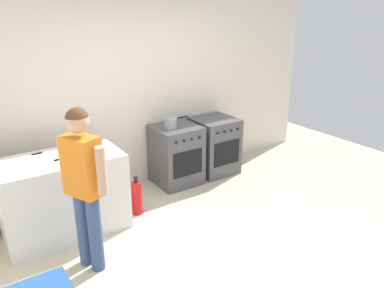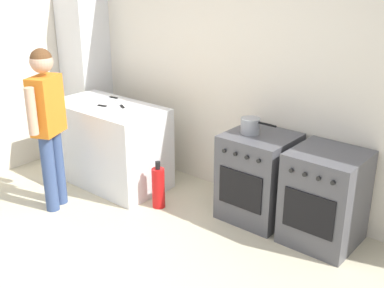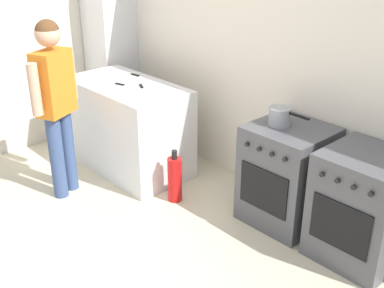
{
  "view_description": "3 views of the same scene",
  "coord_description": "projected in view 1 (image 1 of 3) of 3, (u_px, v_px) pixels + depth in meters",
  "views": [
    {
      "loc": [
        -2.24,
        -2.65,
        2.41
      ],
      "look_at": [
        -0.02,
        0.62,
        0.96
      ],
      "focal_mm": 35.0,
      "sensor_mm": 36.0,
      "label": 1
    },
    {
      "loc": [
        2.54,
        -2.04,
        2.36
      ],
      "look_at": [
        0.15,
        0.83,
        0.93
      ],
      "focal_mm": 45.0,
      "sensor_mm": 36.0,
      "label": 2
    },
    {
      "loc": [
        2.39,
        -1.39,
        2.31
      ],
      "look_at": [
        -0.08,
        0.9,
        0.77
      ],
      "focal_mm": 45.0,
      "sensor_mm": 36.0,
      "label": 3
    }
  ],
  "objects": [
    {
      "name": "ground_plane",
      "position": [
        226.0,
        242.0,
        4.07
      ],
      "size": [
        8.0,
        8.0,
        0.0
      ],
      "primitive_type": "plane",
      "color": "beige"
    },
    {
      "name": "counter_unit",
      "position": [
        64.0,
        195.0,
        4.14
      ],
      "size": [
        1.3,
        0.7,
        0.9
      ],
      "primitive_type": "cube",
      "color": "silver",
      "rests_on": "ground"
    },
    {
      "name": "fire_extinguisher",
      "position": [
        137.0,
        197.0,
        4.58
      ],
      "size": [
        0.13,
        0.13,
        0.5
      ],
      "color": "red",
      "rests_on": "ground"
    },
    {
      "name": "knife_utility",
      "position": [
        64.0,
        158.0,
        3.97
      ],
      "size": [
        0.25,
        0.09,
        0.01
      ],
      "color": "silver",
      "rests_on": "counter_unit"
    },
    {
      "name": "oven_left",
      "position": [
        176.0,
        155.0,
        5.33
      ],
      "size": [
        0.62,
        0.62,
        0.85
      ],
      "color": "#4C4C51",
      "rests_on": "ground"
    },
    {
      "name": "knife_bread",
      "position": [
        27.0,
        156.0,
        4.02
      ],
      "size": [
        0.35,
        0.05,
        0.01
      ],
      "color": "silver",
      "rests_on": "counter_unit"
    },
    {
      "name": "pot",
      "position": [
        171.0,
        123.0,
        5.09
      ],
      "size": [
        0.36,
        0.18,
        0.15
      ],
      "color": "gray",
      "rests_on": "oven_left"
    },
    {
      "name": "knife_carving",
      "position": [
        65.0,
        153.0,
        4.11
      ],
      "size": [
        0.3,
        0.19,
        0.01
      ],
      "color": "silver",
      "rests_on": "counter_unit"
    },
    {
      "name": "back_wall",
      "position": [
        139.0,
        93.0,
        5.14
      ],
      "size": [
        6.0,
        0.1,
        2.6
      ],
      "primitive_type": "cube",
      "color": "silver",
      "rests_on": "ground"
    },
    {
      "name": "oven_right",
      "position": [
        214.0,
        145.0,
        5.69
      ],
      "size": [
        0.61,
        0.62,
        0.85
      ],
      "color": "#4C4C51",
      "rests_on": "ground"
    },
    {
      "name": "person",
      "position": [
        83.0,
        177.0,
        3.38
      ],
      "size": [
        0.32,
        0.53,
        1.61
      ],
      "color": "#384C7A",
      "rests_on": "ground"
    }
  ]
}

